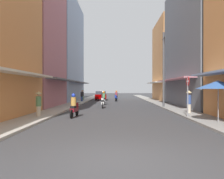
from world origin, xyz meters
The scene contains 21 objects.
ground_plane centered at (0.00, 22.77, 0.00)m, with size 117.79×117.79×0.00m, color #38383A.
sidewalk_left centered at (-5.20, 22.77, 0.06)m, with size 1.92×61.54×0.12m, color #ADA89E.
sidewalk_right centered at (5.20, 22.77, 0.06)m, with size 1.92×61.54×0.12m, color gray.
building_left_mid centered at (-9.16, 16.41, 6.62)m, with size 7.05×8.36×13.26m.
building_left_far centered at (-9.16, 27.55, 7.68)m, with size 7.05×13.20×15.37m.
building_right_mid centered at (9.16, 16.83, 6.58)m, with size 7.05×12.43×13.18m.
building_right_far centered at (9.16, 28.42, 6.11)m, with size 7.05×9.43×12.24m.
motorbike_blue centered at (-0.19, 26.68, 0.70)m, with size 0.55×1.81×1.58m.
motorbike_white centered at (-1.48, 15.45, 0.50)m, with size 0.55×1.81×0.96m.
motorbike_black centered at (-1.91, 22.77, 0.70)m, with size 0.55×1.81×1.58m.
motorbike_silver centered at (-1.62, 19.76, 0.70)m, with size 0.55×1.81×1.58m.
motorbike_green centered at (-2.98, 33.49, 0.70)m, with size 0.67×1.77×1.58m.
motorbike_maroon centered at (-2.88, 8.49, 0.70)m, with size 0.55×1.81×1.58m.
parked_car centered at (-2.67, 29.61, 0.74)m, with size 1.90×4.16×1.45m.
pedestrian_far centered at (-5.14, 8.20, 0.96)m, with size 0.44×0.44×1.71m.
pedestrian_crossing centered at (5.16, 10.15, 0.98)m, with size 0.44×0.44×1.75m.
pedestrian_midway centered at (-5.30, 27.50, 0.94)m, with size 0.44×0.44×1.67m.
pedestrian_foreground centered at (-4.96, 24.47, 0.82)m, with size 0.34×0.34×1.64m.
vendor_umbrella centered at (5.36, 5.96, 2.11)m, with size 2.31×2.31×2.34m.
utility_pole centered at (4.49, 15.67, 3.76)m, with size 0.20×1.20×7.37m.
street_sign_no_entry centered at (4.39, 8.01, 1.72)m, with size 0.07×0.60×2.65m.
Camera 1 is at (-0.05, -5.92, 1.91)m, focal length 35.31 mm.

